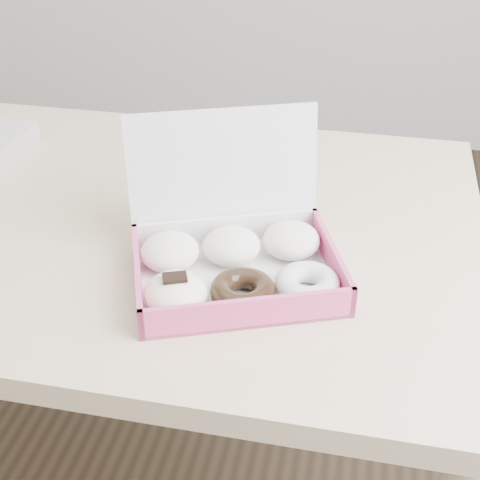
# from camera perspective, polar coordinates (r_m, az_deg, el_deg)

# --- Properties ---
(table) EXTENTS (1.20, 0.80, 0.75)m
(table) POSITION_cam_1_polar(r_m,az_deg,el_deg) (1.19, -9.69, -0.78)
(table) COLOR tan
(table) RESTS_ON ground
(donut_box) EXTENTS (0.36, 0.34, 0.21)m
(donut_box) POSITION_cam_1_polar(r_m,az_deg,el_deg) (0.96, -0.62, -1.41)
(donut_box) COLOR silver
(donut_box) RESTS_ON table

